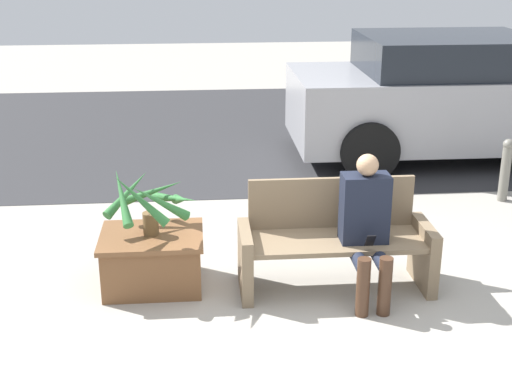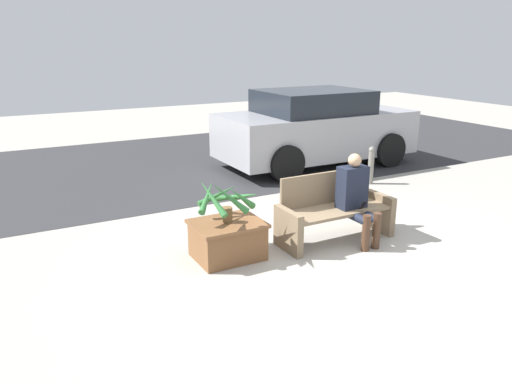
{
  "view_description": "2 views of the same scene",
  "coord_description": "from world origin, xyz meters",
  "px_view_note": "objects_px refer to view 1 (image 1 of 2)",
  "views": [
    {
      "loc": [
        -0.91,
        -4.7,
        2.73
      ],
      "look_at": [
        -0.44,
        0.83,
        0.74
      ],
      "focal_mm": 50.0,
      "sensor_mm": 36.0,
      "label": 1
    },
    {
      "loc": [
        -3.66,
        -4.42,
        2.55
      ],
      "look_at": [
        -0.75,
        0.97,
        0.68
      ],
      "focal_mm": 35.0,
      "sensor_mm": 36.0,
      "label": 2
    }
  ],
  "objects_px": {
    "potted_plant": "(151,200)",
    "parked_car": "(450,97)",
    "planter_box": "(153,258)",
    "bench": "(335,241)",
    "person_seated": "(367,223)",
    "bollard_post": "(506,169)"
  },
  "relations": [
    {
      "from": "planter_box",
      "to": "potted_plant",
      "type": "height_order",
      "value": "potted_plant"
    },
    {
      "from": "bench",
      "to": "potted_plant",
      "type": "xyz_separation_m",
      "value": [
        -1.48,
        0.14,
        0.35
      ]
    },
    {
      "from": "parked_car",
      "to": "bench",
      "type": "bearing_deg",
      "value": -121.38
    },
    {
      "from": "bench",
      "to": "potted_plant",
      "type": "bearing_deg",
      "value": 174.52
    },
    {
      "from": "planter_box",
      "to": "potted_plant",
      "type": "xyz_separation_m",
      "value": [
        0.01,
        0.02,
        0.5
      ]
    },
    {
      "from": "person_seated",
      "to": "potted_plant",
      "type": "relative_size",
      "value": 1.47
    },
    {
      "from": "planter_box",
      "to": "parked_car",
      "type": "distance_m",
      "value": 5.05
    },
    {
      "from": "potted_plant",
      "to": "parked_car",
      "type": "bearing_deg",
      "value": 43.14
    },
    {
      "from": "potted_plant",
      "to": "planter_box",
      "type": "bearing_deg",
      "value": -117.42
    },
    {
      "from": "potted_plant",
      "to": "parked_car",
      "type": "relative_size",
      "value": 0.19
    },
    {
      "from": "bench",
      "to": "planter_box",
      "type": "distance_m",
      "value": 1.5
    },
    {
      "from": "person_seated",
      "to": "bollard_post",
      "type": "height_order",
      "value": "person_seated"
    },
    {
      "from": "planter_box",
      "to": "bollard_post",
      "type": "relative_size",
      "value": 1.19
    },
    {
      "from": "potted_plant",
      "to": "bollard_post",
      "type": "bearing_deg",
      "value": 24.56
    },
    {
      "from": "parked_car",
      "to": "person_seated",
      "type": "bearing_deg",
      "value": -117.62
    },
    {
      "from": "bench",
      "to": "person_seated",
      "type": "height_order",
      "value": "person_seated"
    },
    {
      "from": "planter_box",
      "to": "bollard_post",
      "type": "xyz_separation_m",
      "value": [
        3.72,
        1.72,
        0.12
      ]
    },
    {
      "from": "person_seated",
      "to": "planter_box",
      "type": "relative_size",
      "value": 1.4
    },
    {
      "from": "planter_box",
      "to": "parked_car",
      "type": "xyz_separation_m",
      "value": [
        3.66,
        3.44,
        0.54
      ]
    },
    {
      "from": "bollard_post",
      "to": "person_seated",
      "type": "bearing_deg",
      "value": -134.91
    },
    {
      "from": "bench",
      "to": "planter_box",
      "type": "height_order",
      "value": "bench"
    },
    {
      "from": "bench",
      "to": "potted_plant",
      "type": "relative_size",
      "value": 1.97
    }
  ]
}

